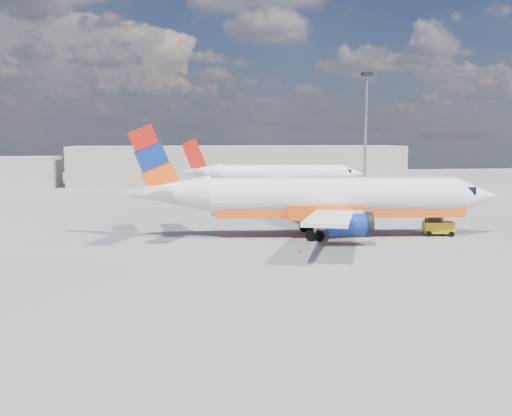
{
  "coord_description": "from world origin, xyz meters",
  "views": [
    {
      "loc": [
        -9.5,
        -46.67,
        9.95
      ],
      "look_at": [
        -1.92,
        4.32,
        3.5
      ],
      "focal_mm": 40.0,
      "sensor_mm": 36.0,
      "label": 1
    }
  ],
  "objects": [
    {
      "name": "second_jet",
      "position": [
        8.74,
        51.52,
        3.24
      ],
      "size": [
        32.08,
        25.21,
        9.72
      ],
      "rotation": [
        0.0,
        0.0,
        -0.11
      ],
      "color": "white",
      "rests_on": "ground"
    },
    {
      "name": "terminal_main",
      "position": [
        5.0,
        75.0,
        4.0
      ],
      "size": [
        70.0,
        14.0,
        8.0
      ],
      "primitive_type": "cube",
      "color": "#A6A08F",
      "rests_on": "ground"
    },
    {
      "name": "ground",
      "position": [
        0.0,
        0.0,
        0.0
      ],
      "size": [
        240.0,
        240.0,
        0.0
      ],
      "primitive_type": "plane",
      "color": "#5C5B60",
      "rests_on": "ground"
    },
    {
      "name": "traffic_cone",
      "position": [
        1.32,
        0.2,
        0.28
      ],
      "size": [
        0.41,
        0.41,
        0.58
      ],
      "color": "white",
      "rests_on": "ground"
    },
    {
      "name": "gse_tug",
      "position": [
        17.11,
        7.1,
        0.98
      ],
      "size": [
        3.17,
        2.31,
        2.08
      ],
      "rotation": [
        0.0,
        0.0,
        -0.2
      ],
      "color": "black",
      "rests_on": "ground"
    },
    {
      "name": "floodlight_mast",
      "position": [
        20.02,
        37.86,
        11.77
      ],
      "size": [
        1.43,
        1.43,
        19.64
      ],
      "color": "#9B9BA3",
      "rests_on": "ground"
    },
    {
      "name": "main_jet",
      "position": [
        5.36,
        8.31,
        3.77
      ],
      "size": [
        37.31,
        29.37,
        11.32
      ],
      "rotation": [
        0.0,
        0.0,
        -0.11
      ],
      "color": "white",
      "rests_on": "ground"
    },
    {
      "name": "taxi_line",
      "position": [
        0.0,
        3.0,
        0.01
      ],
      "size": [
        70.0,
        0.15,
        0.01
      ],
      "primitive_type": "cube",
      "color": "gold",
      "rests_on": "ground"
    }
  ]
}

